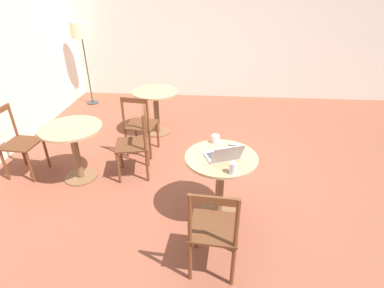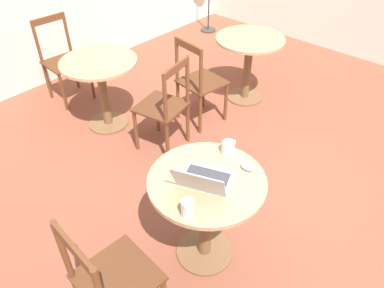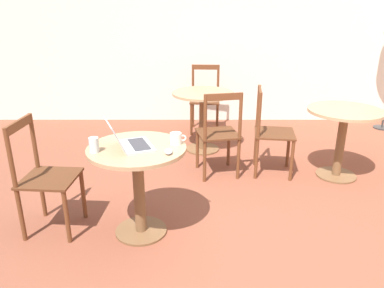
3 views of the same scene
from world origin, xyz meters
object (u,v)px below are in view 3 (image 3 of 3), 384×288
at_px(chair_far_front, 220,134).
at_px(cafe_table_mid, 345,127).
at_px(laptop, 131,142).
at_px(mouse, 170,151).
at_px(cafe_table_far, 205,108).
at_px(drinking_glass, 96,145).
at_px(mug, 178,139).
at_px(chair_far_back, 207,99).
at_px(chair_mid_left, 272,133).
at_px(chair_near_left, 46,177).
at_px(cafe_table_near, 140,170).

bearing_deg(chair_far_front, cafe_table_mid, -1.56).
distance_m(cafe_table_mid, laptop, 2.35).
relative_size(laptop, mouse, 4.20).
distance_m(cafe_table_far, drinking_glass, 2.17).
height_order(cafe_table_far, chair_far_front, chair_far_front).
bearing_deg(cafe_table_far, mouse, -98.75).
relative_size(mouse, mug, 0.78).
bearing_deg(chair_far_back, mug, -96.85).
height_order(chair_far_back, drinking_glass, chair_far_back).
relative_size(chair_mid_left, mouse, 9.52).
bearing_deg(chair_near_left, laptop, -5.83).
height_order(chair_near_left, laptop, laptop).
distance_m(cafe_table_far, chair_far_front, 0.78).
height_order(cafe_table_far, chair_mid_left, chair_mid_left).
relative_size(cafe_table_mid, cafe_table_far, 1.00).
height_order(cafe_table_mid, mug, mug).
xyz_separation_m(chair_near_left, chair_mid_left, (2.05, 1.12, 0.00)).
distance_m(cafe_table_near, cafe_table_mid, 2.28).
relative_size(chair_near_left, mug, 7.44).
bearing_deg(chair_near_left, chair_far_back, 62.11).
height_order(cafe_table_near, drinking_glass, drinking_glass).
distance_m(laptop, drinking_glass, 0.26).
xyz_separation_m(cafe_table_far, mouse, (-0.31, -2.00, 0.21)).
bearing_deg(chair_far_front, mouse, -110.24).
height_order(chair_mid_left, laptop, laptop).
height_order(cafe_table_near, cafe_table_far, same).
bearing_deg(mouse, drinking_glass, 177.20).
distance_m(laptop, mug, 0.36).
bearing_deg(cafe_table_mid, laptop, -152.09).
bearing_deg(cafe_table_far, drinking_glass, -113.46).
relative_size(mouse, drinking_glass, 0.89).
relative_size(chair_mid_left, drinking_glass, 8.46).
bearing_deg(chair_far_front, mug, -111.40).
distance_m(cafe_table_near, chair_far_front, 1.32).
xyz_separation_m(chair_far_front, laptop, (-0.76, -1.13, 0.33)).
distance_m(chair_mid_left, mouse, 1.69).
height_order(cafe_table_near, mug, mug).
bearing_deg(drinking_glass, cafe_table_far, 66.54).
height_order(cafe_table_mid, cafe_table_far, same).
bearing_deg(drinking_glass, chair_near_left, 161.13).
height_order(mouse, drinking_glass, drinking_glass).
distance_m(mouse, drinking_glass, 0.55).
relative_size(chair_far_front, mouse, 9.52).
xyz_separation_m(chair_far_back, drinking_glass, (-0.91, -2.77, 0.34)).
bearing_deg(chair_mid_left, mouse, -128.05).
bearing_deg(drinking_glass, laptop, 19.52).
bearing_deg(cafe_table_far, chair_far_back, 86.23).
bearing_deg(mouse, cafe_table_far, 81.25).
height_order(cafe_table_near, chair_far_front, chair_far_front).
bearing_deg(cafe_table_near, chair_far_front, 57.39).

